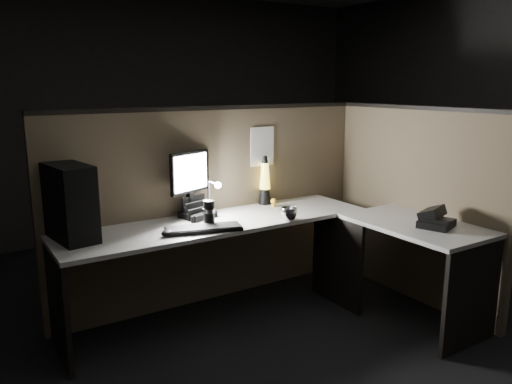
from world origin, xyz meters
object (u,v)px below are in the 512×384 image
monitor (190,177)px  desk_phone (435,219)px  keyboard (203,229)px  lava_lamp (265,184)px  pc_tower (69,202)px

monitor → desk_phone: 1.75m
keyboard → desk_phone: size_ratio=1.76×
keyboard → lava_lamp: (0.77, 0.42, 0.15)m
pc_tower → keyboard: pc_tower is taller
monitor → keyboard: bearing=-124.8°
lava_lamp → desk_phone: size_ratio=1.37×
monitor → desk_phone: size_ratio=1.68×
desk_phone → pc_tower: bearing=134.1°
pc_tower → desk_phone: 2.42m
keyboard → lava_lamp: 0.89m
pc_tower → desk_phone: pc_tower is taller
monitor → desk_phone: monitor is taller
pc_tower → monitor: monitor is taller
pc_tower → desk_phone: (2.17, -1.06, -0.19)m
keyboard → desk_phone: desk_phone is taller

